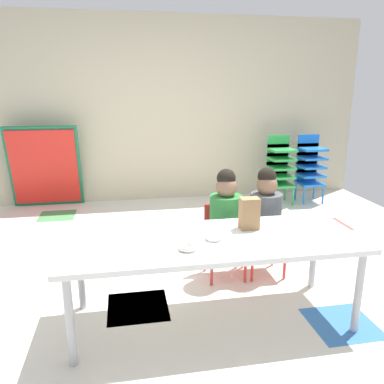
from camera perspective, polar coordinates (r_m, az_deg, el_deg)
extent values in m
cube|color=silver|center=(3.37, -0.54, -12.14)|extent=(5.74, 4.82, 0.02)
cube|color=gray|center=(2.94, -8.04, -16.54)|extent=(0.43, 0.43, 0.00)
cube|color=#B24C47|center=(4.74, 19.54, -4.60)|extent=(0.43, 0.43, 0.00)
cube|color=gray|center=(3.75, -15.62, -9.56)|extent=(0.43, 0.43, 0.00)
cube|color=#336BB2|center=(2.92, 21.38, -17.72)|extent=(0.43, 0.43, 0.00)
cube|color=gray|center=(2.94, -8.04, -16.54)|extent=(0.43, 0.43, 0.00)
cube|color=#478C51|center=(5.06, -19.40, -3.33)|extent=(0.43, 0.43, 0.00)
cube|color=beige|center=(5.39, -4.99, 11.98)|extent=(5.74, 0.10, 2.47)
cube|color=white|center=(2.52, 3.14, -7.27)|extent=(1.93, 0.72, 0.04)
cylinder|color=#B2B2B7|center=(2.36, -17.69, -17.87)|extent=(0.05, 0.05, 0.56)
cylinder|color=#B2B2B7|center=(2.74, 23.49, -13.53)|extent=(0.05, 0.05, 0.56)
cylinder|color=#B2B2B7|center=(2.87, -16.24, -11.43)|extent=(0.05, 0.05, 0.56)
cylinder|color=#B2B2B7|center=(3.19, 17.63, -8.77)|extent=(0.05, 0.05, 0.56)
cube|color=red|center=(3.20, 4.92, -7.62)|extent=(0.32, 0.30, 0.03)
cube|color=red|center=(3.28, 4.30, -4.21)|extent=(0.29, 0.02, 0.30)
cylinder|color=#2D7A38|center=(3.12, 5.01, -3.90)|extent=(0.30, 0.30, 0.38)
sphere|color=#8C664C|center=(3.04, 5.13, 0.73)|extent=(0.17, 0.17, 0.17)
sphere|color=black|center=(3.04, 5.10, 2.06)|extent=(0.15, 0.15, 0.15)
cylinder|color=red|center=(3.12, 2.95, -11.28)|extent=(0.02, 0.02, 0.28)
cylinder|color=red|center=(3.19, 7.95, -10.79)|extent=(0.02, 0.02, 0.28)
cylinder|color=red|center=(3.34, 1.93, -9.33)|extent=(0.02, 0.02, 0.28)
cylinder|color=red|center=(3.41, 6.59, -8.92)|extent=(0.02, 0.02, 0.28)
cube|color=red|center=(3.30, 10.65, -7.11)|extent=(0.32, 0.30, 0.03)
cube|color=red|center=(3.38, 9.88, -3.82)|extent=(0.29, 0.02, 0.30)
cylinder|color=#4C5156|center=(3.22, 10.84, -3.49)|extent=(0.27, 0.27, 0.38)
sphere|color=#8C664C|center=(3.15, 11.07, 0.99)|extent=(0.17, 0.17, 0.17)
sphere|color=black|center=(3.14, 11.06, 2.28)|extent=(0.15, 0.15, 0.15)
cylinder|color=red|center=(3.20, 8.96, -10.68)|extent=(0.02, 0.02, 0.28)
cylinder|color=red|center=(3.30, 13.63, -10.13)|extent=(0.02, 0.02, 0.28)
cylinder|color=red|center=(3.43, 7.54, -8.83)|extent=(0.02, 0.02, 0.28)
cylinder|color=red|center=(3.52, 11.94, -8.39)|extent=(0.02, 0.02, 0.28)
cube|color=green|center=(5.36, 12.94, 1.04)|extent=(0.32, 0.30, 0.03)
cube|color=green|center=(5.46, 12.43, 2.31)|extent=(0.30, 0.02, 0.18)
cube|color=green|center=(5.33, 13.01, 2.29)|extent=(0.32, 0.30, 0.03)
cube|color=green|center=(5.43, 12.50, 3.54)|extent=(0.30, 0.02, 0.18)
cube|color=green|center=(5.30, 13.09, 3.55)|extent=(0.32, 0.30, 0.03)
cube|color=green|center=(5.41, 12.57, 4.78)|extent=(0.30, 0.02, 0.18)
cube|color=green|center=(5.28, 13.17, 4.82)|extent=(0.32, 0.30, 0.03)
cube|color=green|center=(5.39, 12.64, 6.04)|extent=(0.30, 0.02, 0.18)
cube|color=green|center=(5.26, 13.25, 6.11)|extent=(0.32, 0.30, 0.03)
cube|color=green|center=(5.38, 12.72, 7.30)|extent=(0.30, 0.02, 0.18)
cylinder|color=green|center=(5.22, 11.99, -0.76)|extent=(0.02, 0.02, 0.26)
cylinder|color=green|center=(5.33, 14.78, -0.60)|extent=(0.02, 0.02, 0.26)
cylinder|color=green|center=(5.45, 10.97, -0.01)|extent=(0.02, 0.02, 0.26)
cylinder|color=green|center=(5.56, 13.67, 0.12)|extent=(0.02, 0.02, 0.26)
cube|color=blue|center=(5.54, 17.10, 1.21)|extent=(0.32, 0.30, 0.03)
cube|color=blue|center=(5.64, 16.53, 2.44)|extent=(0.30, 0.02, 0.18)
cube|color=blue|center=(5.51, 17.20, 2.42)|extent=(0.32, 0.30, 0.03)
cube|color=blue|center=(5.62, 16.63, 3.64)|extent=(0.30, 0.02, 0.18)
cube|color=blue|center=(5.49, 17.30, 3.64)|extent=(0.32, 0.30, 0.03)
cube|color=blue|center=(5.59, 16.72, 4.84)|extent=(0.30, 0.02, 0.18)
cube|color=blue|center=(5.47, 17.40, 4.87)|extent=(0.32, 0.30, 0.03)
cube|color=blue|center=(5.58, 16.81, 6.05)|extent=(0.30, 0.02, 0.18)
cube|color=blue|center=(5.45, 17.50, 6.11)|extent=(0.32, 0.30, 0.03)
cube|color=blue|center=(5.56, 16.91, 7.27)|extent=(0.30, 0.02, 0.18)
cylinder|color=blue|center=(5.40, 16.29, -0.51)|extent=(0.02, 0.02, 0.26)
cylinder|color=blue|center=(5.53, 18.90, -0.37)|extent=(0.02, 0.02, 0.26)
cylinder|color=blue|center=(5.62, 15.13, 0.19)|extent=(0.02, 0.02, 0.26)
cylinder|color=blue|center=(5.75, 17.66, 0.32)|extent=(0.02, 0.02, 0.26)
cube|color=#19724C|center=(5.36, -20.99, 3.47)|extent=(0.90, 0.28, 1.09)
cube|color=red|center=(5.33, -21.06, 3.40)|extent=(0.83, 0.23, 0.99)
cube|color=#9E754C|center=(2.67, 8.51, -3.17)|extent=(0.13, 0.09, 0.22)
cylinder|color=white|center=(2.33, -0.64, -8.66)|extent=(0.18, 0.18, 0.01)
cylinder|color=white|center=(2.57, -9.13, -6.50)|extent=(0.18, 0.18, 0.01)
torus|color=white|center=(2.32, -0.64, -8.15)|extent=(0.12, 0.12, 0.04)
torus|color=white|center=(2.49, 3.23, -6.71)|extent=(0.11, 0.11, 0.03)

